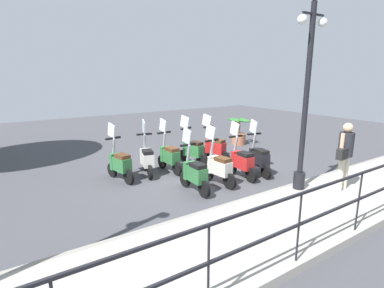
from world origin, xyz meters
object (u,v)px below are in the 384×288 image
object	(u,v)px
scooter_near_2	(219,167)
scooter_far_4	(120,163)
potted_palm	(239,134)
scooter_far_0	(214,147)
scooter_near_0	(258,158)
scooter_far_3	(147,158)
scooter_near_3	(194,173)
lamp_post_near	(305,109)
scooter_far_1	(192,150)
scooter_near_1	(241,161)
scooter_far_2	(169,156)
pedestrian_with_bag	(345,152)

from	to	relation	value
scooter_near_2	scooter_far_4	size ratio (longest dim) A/B	1.00
potted_palm	scooter_near_2	xyz separation A→B (m)	(-3.14, 3.55, 0.04)
scooter_near_2	scooter_far_0	world-z (taller)	same
scooter_near_0	scooter_far_3	bearing A→B (deg)	70.74
scooter_near_3	scooter_near_0	bearing A→B (deg)	-87.51
lamp_post_near	scooter_far_1	world-z (taller)	lamp_post_near
scooter_near_1	scooter_far_4	xyz separation A→B (m)	(1.64, 2.85, 0.00)
scooter_near_0	scooter_far_3	world-z (taller)	same
scooter_near_2	scooter_far_2	distance (m)	1.71
scooter_far_1	scooter_far_2	size ratio (longest dim) A/B	1.00
scooter_near_3	scooter_far_0	xyz separation A→B (m)	(1.80, -2.01, 0.00)
scooter_far_3	scooter_near_2	bearing A→B (deg)	-130.34
scooter_far_0	scooter_far_4	distance (m)	3.22
scooter_far_4	scooter_near_1	bearing A→B (deg)	-130.81
scooter_far_4	pedestrian_with_bag	bearing A→B (deg)	-145.17
pedestrian_with_bag	potted_palm	size ratio (longest dim) A/B	1.50
pedestrian_with_bag	scooter_far_4	bearing A→B (deg)	40.99
scooter_near_1	scooter_near_3	xyz separation A→B (m)	(-0.12, 1.64, 0.00)
potted_palm	scooter_far_2	size ratio (longest dim) A/B	0.69
potted_palm	scooter_near_3	bearing A→B (deg)	126.45
pedestrian_with_bag	scooter_far_0	world-z (taller)	pedestrian_with_bag
scooter_near_3	scooter_far_1	size ratio (longest dim) A/B	1.00
scooter_near_3	scooter_far_3	bearing A→B (deg)	12.95
lamp_post_near	pedestrian_with_bag	world-z (taller)	lamp_post_near
scooter_near_0	scooter_near_1	distance (m)	0.62
lamp_post_near	pedestrian_with_bag	size ratio (longest dim) A/B	2.67
scooter_near_1	scooter_far_1	xyz separation A→B (m)	(1.81, 0.41, 0.00)
scooter_far_2	scooter_far_4	xyz separation A→B (m)	(0.07, 1.48, 0.00)
scooter_near_0	scooter_near_1	xyz separation A→B (m)	(0.03, 0.62, 0.00)
scooter_near_3	scooter_far_3	xyz separation A→B (m)	(1.80, 0.41, 0.00)
scooter_far_1	scooter_far_2	distance (m)	0.99
lamp_post_near	scooter_far_3	distance (m)	4.36
scooter_near_0	scooter_near_2	xyz separation A→B (m)	(-0.02, 1.46, 0.00)
pedestrian_with_bag	scooter_far_2	size ratio (longest dim) A/B	1.03
lamp_post_near	scooter_near_3	distance (m)	2.93
pedestrian_with_bag	lamp_post_near	bearing A→B (deg)	46.92
pedestrian_with_bag	scooter_far_2	bearing A→B (deg)	28.51
scooter_far_1	scooter_far_4	xyz separation A→B (m)	(-0.16, 2.44, 0.00)
scooter_near_3	scooter_far_0	world-z (taller)	same
pedestrian_with_bag	scooter_near_3	xyz separation A→B (m)	(2.10, 2.75, -0.60)
scooter_far_0	scooter_far_3	distance (m)	2.41
scooter_far_1	potted_palm	bearing A→B (deg)	-81.61
lamp_post_near	scooter_far_4	bearing A→B (deg)	44.46
scooter_far_2	scooter_far_1	bearing A→B (deg)	-78.92
pedestrian_with_bag	scooter_far_1	bearing A→B (deg)	15.94
scooter_far_2	scooter_near_1	bearing A→B (deg)	-141.31
scooter_far_0	scooter_near_1	bearing A→B (deg)	152.22
scooter_near_1	scooter_far_2	distance (m)	2.09
scooter_far_0	scooter_far_2	world-z (taller)	same
scooter_near_0	scooter_far_2	size ratio (longest dim) A/B	1.00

